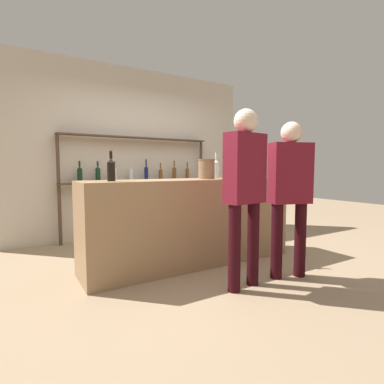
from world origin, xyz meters
The scene contains 11 objects.
ground_plane centered at (0.00, 0.00, 0.00)m, with size 16.00×16.00×0.00m, color #9E8466.
bar_counter centered at (0.00, 0.00, 0.51)m, with size 2.58×0.59×1.01m, color #997551.
back_wall centered at (0.00, 1.90, 1.40)m, with size 4.18×0.12×2.80m, color beige.
back_shelf centered at (-0.02, 1.72, 1.11)m, with size 2.53×0.18×1.65m.
counter_bottle_0 centered at (0.48, 0.17, 1.14)m, with size 0.08×0.08×0.34m.
counter_bottle_1 centered at (-0.97, -0.02, 1.13)m, with size 0.08×0.08×0.31m.
counter_bottle_2 centered at (0.40, -0.16, 1.15)m, with size 0.08×0.08×0.36m.
wine_glass centered at (0.84, 0.05, 1.13)m, with size 0.09×0.09×0.16m.
ice_bucket centered at (0.19, -0.03, 1.13)m, with size 0.21×0.21×0.24m.
customer_right centered at (0.63, -0.92, 0.95)m, with size 0.46×0.31×1.61m.
customer_center centered at (0.04, -0.89, 1.00)m, with size 0.43×0.24×1.69m.
Camera 1 is at (-1.83, -3.02, 1.15)m, focal length 28.00 mm.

